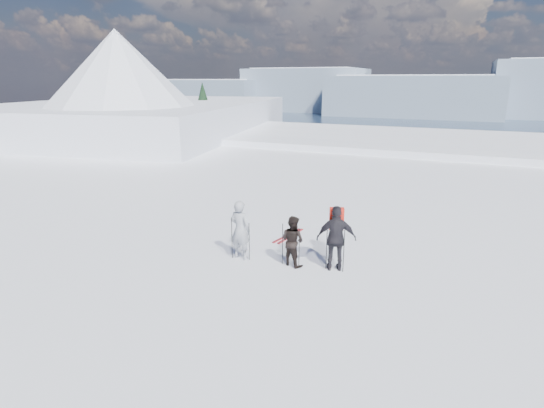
{
  "coord_description": "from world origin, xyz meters",
  "views": [
    {
      "loc": [
        2.95,
        -8.58,
        5.35
      ],
      "look_at": [
        -2.04,
        3.0,
        1.61
      ],
      "focal_mm": 28.0,
      "sensor_mm": 36.0,
      "label": 1
    }
  ],
  "objects_px": {
    "skier_dark": "(293,241)",
    "skis_loose": "(289,236)",
    "skier_pack": "(336,238)",
    "skier_grey": "(240,230)"
  },
  "relations": [
    {
      "from": "skier_grey",
      "to": "skis_loose",
      "type": "xyz_separation_m",
      "value": [
        0.69,
        2.36,
        -0.91
      ]
    },
    {
      "from": "skier_pack",
      "to": "skis_loose",
      "type": "relative_size",
      "value": 1.14
    },
    {
      "from": "skier_grey",
      "to": "skis_loose",
      "type": "distance_m",
      "value": 2.62
    },
    {
      "from": "skier_dark",
      "to": "skis_loose",
      "type": "distance_m",
      "value": 2.5
    },
    {
      "from": "skier_dark",
      "to": "skier_grey",
      "type": "bearing_deg",
      "value": 24.68
    },
    {
      "from": "skier_grey",
      "to": "skier_dark",
      "type": "bearing_deg",
      "value": -167.94
    },
    {
      "from": "skis_loose",
      "to": "skier_dark",
      "type": "bearing_deg",
      "value": -66.38
    },
    {
      "from": "skier_pack",
      "to": "skier_grey",
      "type": "bearing_deg",
      "value": -11.5
    },
    {
      "from": "skier_dark",
      "to": "skis_loose",
      "type": "relative_size",
      "value": 0.9
    },
    {
      "from": "skier_dark",
      "to": "skier_pack",
      "type": "relative_size",
      "value": 0.79
    }
  ]
}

